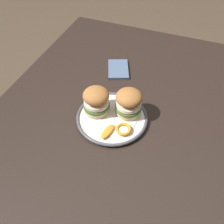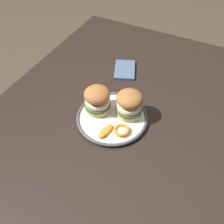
% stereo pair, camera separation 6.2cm
% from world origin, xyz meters
% --- Properties ---
extents(ground_plane, '(8.00, 8.00, 0.00)m').
position_xyz_m(ground_plane, '(0.00, 0.00, 0.00)').
color(ground_plane, '#4C3D2D').
extents(dining_table, '(1.28, 0.97, 0.71)m').
position_xyz_m(dining_table, '(0.00, 0.00, 0.62)').
color(dining_table, black).
rests_on(dining_table, ground).
extents(dinner_plate, '(0.27, 0.27, 0.02)m').
position_xyz_m(dinner_plate, '(0.04, -0.02, 0.72)').
color(dinner_plate, silver).
rests_on(dinner_plate, dining_table).
extents(sandwich_half_left, '(0.12, 0.12, 0.10)m').
position_xyz_m(sandwich_half_left, '(0.03, -0.08, 0.77)').
color(sandwich_half_left, beige).
rests_on(sandwich_half_left, dinner_plate).
extents(sandwich_half_right, '(0.13, 0.13, 0.10)m').
position_xyz_m(sandwich_half_right, '(-0.00, 0.03, 0.77)').
color(sandwich_half_right, beige).
rests_on(sandwich_half_right, dinner_plate).
extents(orange_peel_curled, '(0.08, 0.08, 0.01)m').
position_xyz_m(orange_peel_curled, '(0.09, 0.04, 0.73)').
color(orange_peel_curled, orange).
rests_on(orange_peel_curled, dinner_plate).
extents(orange_peel_strip_long, '(0.08, 0.04, 0.01)m').
position_xyz_m(orange_peel_strip_long, '(0.12, -0.01, 0.73)').
color(orange_peel_strip_long, orange).
rests_on(orange_peel_strip_long, dinner_plate).
extents(folded_napkin, '(0.16, 0.13, 0.01)m').
position_xyz_m(folded_napkin, '(-0.24, -0.10, 0.71)').
color(folded_napkin, slate).
rests_on(folded_napkin, dining_table).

